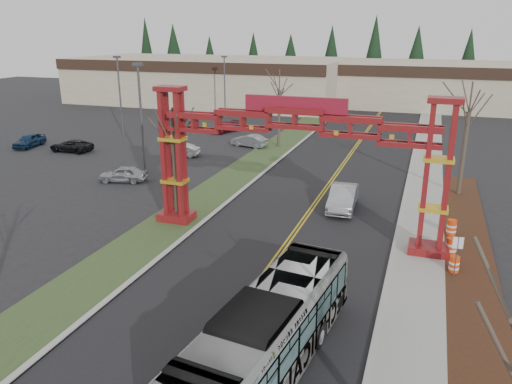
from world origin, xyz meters
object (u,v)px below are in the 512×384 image
at_px(parked_car_near_b, 181,150).
at_px(street_sign, 457,249).
at_px(parked_car_mid_a, 225,127).
at_px(transit_bus, 269,334).
at_px(bare_tree_median_mid, 174,141).
at_px(light_pole_far, 225,83).
at_px(retail_building_east, 451,85).
at_px(bare_tree_median_far, 279,91).
at_px(barrel_south, 454,265).
at_px(light_pole_mid, 120,90).
at_px(barrel_mid, 451,247).
at_px(parked_car_mid_b, 29,140).
at_px(light_pole_near, 141,111).
at_px(parked_car_near_a, 123,174).
at_px(silver_sedan, 343,198).
at_px(parked_car_far_a, 249,141).
at_px(barrel_north, 451,228).
at_px(retail_building_west, 209,80).
at_px(gateway_arch, 294,142).
at_px(parked_car_near_c, 71,146).
at_px(bare_tree_right_far, 469,113).

bearing_deg(parked_car_near_b, street_sign, 45.80).
bearing_deg(parked_car_mid_a, transit_bus, -44.21).
bearing_deg(bare_tree_median_mid, light_pole_far, 108.12).
relative_size(retail_building_east, bare_tree_median_far, 4.60).
relative_size(parked_car_near_b, barrel_south, 3.81).
xyz_separation_m(light_pole_mid, barrel_mid, (36.67, -22.78, -4.86)).
height_order(parked_car_mid_b, light_pole_near, light_pole_near).
bearing_deg(parked_car_near_a, silver_sedan, 73.29).
xyz_separation_m(parked_car_far_a, barrel_south, (20.31, -24.45, -0.19)).
height_order(bare_tree_median_far, light_pole_mid, light_pole_mid).
relative_size(street_sign, barrel_north, 2.11).
distance_m(retail_building_west, parked_car_mid_a, 28.34).
distance_m(silver_sedan, barrel_mid, 9.17).
bearing_deg(parked_car_far_a, parked_car_mid_a, -125.69).
bearing_deg(barrel_south, parked_car_mid_a, 129.82).
xyz_separation_m(retail_building_west, parked_car_far_a, (19.00, -31.49, -3.08)).
xyz_separation_m(parked_car_mid_b, parked_car_far_a, (22.59, 8.03, -0.05)).
bearing_deg(parked_car_near_a, bare_tree_median_mid, 37.82).
xyz_separation_m(gateway_arch, retail_building_west, (-30.00, 53.96, -2.22)).
bearing_deg(barrel_north, light_pole_mid, 151.67).
bearing_deg(light_pole_mid, parked_car_far_a, -2.08).
bearing_deg(transit_bus, retail_building_west, 123.01).
bearing_deg(retail_building_east, light_pole_far, -142.55).
distance_m(retail_building_east, barrel_north, 58.78).
distance_m(retail_building_west, light_pole_near, 46.25).
distance_m(gateway_arch, barrel_north, 11.24).
distance_m(gateway_arch, retail_building_west, 61.78).
distance_m(parked_car_far_a, street_sign, 32.20).
bearing_deg(light_pole_far, light_pole_mid, -113.97).
distance_m(retail_building_west, parked_car_near_c, 39.97).
bearing_deg(silver_sedan, parked_car_near_b, 147.80).
relative_size(parked_car_near_c, bare_tree_right_far, 0.53).
bearing_deg(street_sign, gateway_arch, 164.97).
relative_size(gateway_arch, light_pole_near, 1.91).
bearing_deg(light_pole_mid, barrel_mid, -31.85).
bearing_deg(parked_car_near_b, light_pole_near, -10.78).
height_order(bare_tree_median_far, barrel_mid, bare_tree_median_far).
relative_size(parked_car_mid_b, bare_tree_median_far, 0.52).
xyz_separation_m(parked_car_near_c, barrel_south, (37.19, -16.16, -0.15)).
bearing_deg(barrel_mid, bare_tree_median_mid, -179.50).
bearing_deg(street_sign, barrel_mid, 92.13).
xyz_separation_m(parked_car_mid_a, bare_tree_right_far, (26.66, -17.03, 5.76)).
distance_m(transit_bus, barrel_north, 17.30).
bearing_deg(gateway_arch, silver_sedan, 71.00).
bearing_deg(parked_car_mid_a, gateway_arch, -39.16).
height_order(retail_building_west, retail_building_east, retail_building_west).
relative_size(silver_sedan, bare_tree_median_far, 0.61).
bearing_deg(parked_car_near_a, barrel_mid, 61.24).
distance_m(transit_bus, parked_car_mid_b, 45.17).
height_order(parked_car_near_a, street_sign, street_sign).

